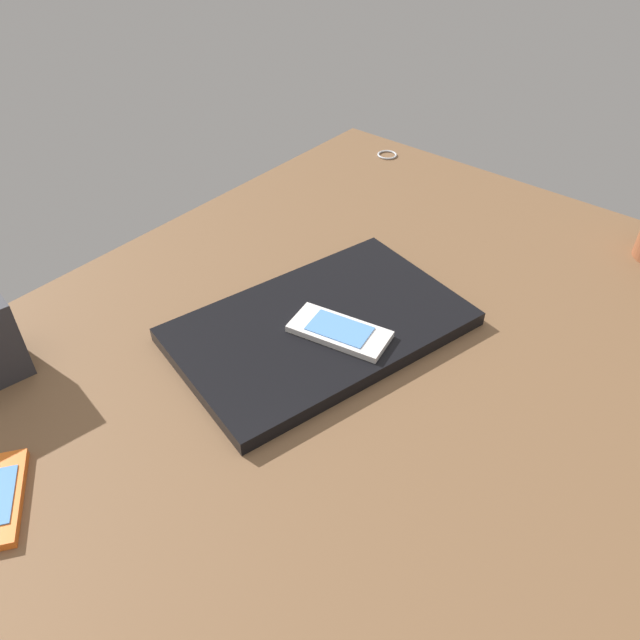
{
  "coord_description": "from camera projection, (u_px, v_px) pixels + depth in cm",
  "views": [
    {
      "loc": [
        38.68,
        32.91,
        53.57
      ],
      "look_at": [
        -6.28,
        -4.29,
        5.0
      ],
      "focal_mm": 34.58,
      "sensor_mm": 36.0,
      "label": 1
    }
  ],
  "objects": [
    {
      "name": "cell_phone_on_laptop",
      "position": [
        339.0,
        331.0,
        0.74
      ],
      "size": [
        7.59,
        12.78,
        0.95
      ],
      "color": "silver",
      "rests_on": "laptop_closed"
    },
    {
      "name": "key_ring",
      "position": [
        387.0,
        155.0,
        1.16
      ],
      "size": [
        3.7,
        3.7,
        0.36
      ],
      "primitive_type": "torus",
      "color": "silver",
      "rests_on": "desk_surface"
    },
    {
      "name": "desk_surface",
      "position": [
        314.0,
        384.0,
        0.72
      ],
      "size": [
        120.0,
        80.0,
        3.0
      ],
      "primitive_type": "cube",
      "color": "brown",
      "rests_on": "ground"
    },
    {
      "name": "laptop_closed",
      "position": [
        320.0,
        327.0,
        0.77
      ],
      "size": [
        39.79,
        30.08,
        1.85
      ],
      "primitive_type": "cube",
      "rotation": [
        0.0,
        0.0,
        -0.25
      ],
      "color": "black",
      "rests_on": "desk_surface"
    }
  ]
}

